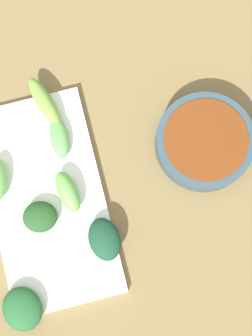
# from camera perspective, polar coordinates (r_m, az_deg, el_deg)

# --- Properties ---
(tabletop) EXTENTS (2.10, 2.10, 0.02)m
(tabletop) POSITION_cam_1_polar(r_m,az_deg,el_deg) (0.76, -0.55, 0.13)
(tabletop) COLOR olive
(tabletop) RESTS_ON ground
(sauce_bowl) EXTENTS (0.14, 0.14, 0.04)m
(sauce_bowl) POSITION_cam_1_polar(r_m,az_deg,el_deg) (0.74, 8.66, 3.13)
(sauce_bowl) COLOR #344953
(sauce_bowl) RESTS_ON tabletop
(serving_plate) EXTENTS (0.16, 0.30, 0.01)m
(serving_plate) POSITION_cam_1_polar(r_m,az_deg,el_deg) (0.74, -8.65, -3.56)
(serving_plate) COLOR white
(serving_plate) RESTS_ON tabletop
(broccoli_stalk_1) EXTENTS (0.05, 0.09, 0.02)m
(broccoli_stalk_1) POSITION_cam_1_polar(r_m,az_deg,el_deg) (0.75, -9.03, 7.24)
(broccoli_stalk_1) COLOR #74A741
(broccoli_stalk_1) RESTS_ON serving_plate
(broccoli_leafy_2) EXTENTS (0.06, 0.07, 0.02)m
(broccoli_leafy_2) POSITION_cam_1_polar(r_m,az_deg,el_deg) (0.73, -11.45, -15.11)
(broccoli_leafy_2) COLOR #225C2E
(broccoli_leafy_2) RESTS_ON serving_plate
(broccoli_leafy_3) EXTENTS (0.06, 0.05, 0.02)m
(broccoli_leafy_3) POSITION_cam_1_polar(r_m,az_deg,el_deg) (0.72, -9.54, -5.38)
(broccoli_leafy_3) COLOR #224D22
(broccoli_leafy_3) RESTS_ON serving_plate
(broccoli_leafy_4) EXTENTS (0.05, 0.06, 0.03)m
(broccoli_leafy_4) POSITION_cam_1_polar(r_m,az_deg,el_deg) (0.71, -2.41, -7.92)
(broccoli_leafy_4) COLOR #18452E
(broccoli_leafy_4) RESTS_ON serving_plate
(broccoli_stalk_5) EXTENTS (0.04, 0.07, 0.03)m
(broccoli_stalk_5) POSITION_cam_1_polar(r_m,az_deg,el_deg) (0.72, -6.49, -2.64)
(broccoli_stalk_5) COLOR #6DB752
(broccoli_stalk_5) RESTS_ON serving_plate
(broccoli_stalk_6) EXTENTS (0.03, 0.06, 0.02)m
(broccoli_stalk_6) POSITION_cam_1_polar(r_m,az_deg,el_deg) (0.74, -7.43, 3.36)
(broccoli_stalk_6) COLOR #63A958
(broccoli_stalk_6) RESTS_ON serving_plate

